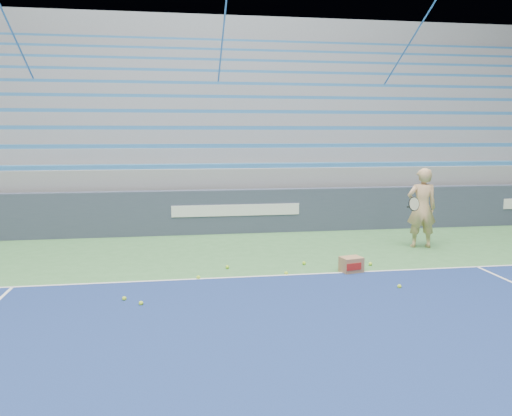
# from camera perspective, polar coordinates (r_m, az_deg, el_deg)

# --- Properties ---
(sponsor_barrier) EXTENTS (30.00, 0.32, 1.10)m
(sponsor_barrier) POSITION_cam_1_polar(r_m,az_deg,el_deg) (12.59, -2.32, -0.37)
(sponsor_barrier) COLOR #363E52
(sponsor_barrier) RESTS_ON ground
(bleachers) EXTENTS (31.00, 9.15, 7.30)m
(bleachers) POSITION_cam_1_polar(r_m,az_deg,el_deg) (18.13, -4.42, 8.06)
(bleachers) COLOR gray
(bleachers) RESTS_ON ground
(tennis_player) EXTENTS (0.96, 0.88, 1.75)m
(tennis_player) POSITION_cam_1_polar(r_m,az_deg,el_deg) (11.50, 18.40, 0.01)
(tennis_player) COLOR tan
(tennis_player) RESTS_ON ground
(ball_box) EXTENTS (0.43, 0.36, 0.28)m
(ball_box) POSITION_cam_1_polar(r_m,az_deg,el_deg) (9.24, 10.84, -6.38)
(ball_box) COLOR #9B704B
(ball_box) RESTS_ON ground
(tennis_ball_0) EXTENTS (0.07, 0.07, 0.07)m
(tennis_ball_0) POSITION_cam_1_polar(r_m,az_deg,el_deg) (9.35, -3.30, -6.75)
(tennis_ball_0) COLOR #BEF031
(tennis_ball_0) RESTS_ON ground
(tennis_ball_1) EXTENTS (0.07, 0.07, 0.07)m
(tennis_ball_1) POSITION_cam_1_polar(r_m,az_deg,el_deg) (8.95, 3.47, -7.44)
(tennis_ball_1) COLOR #BEF031
(tennis_ball_1) RESTS_ON ground
(tennis_ball_2) EXTENTS (0.07, 0.07, 0.07)m
(tennis_ball_2) POSITION_cam_1_polar(r_m,az_deg,el_deg) (7.87, -14.83, -9.98)
(tennis_ball_2) COLOR #BEF031
(tennis_ball_2) RESTS_ON ground
(tennis_ball_3) EXTENTS (0.07, 0.07, 0.07)m
(tennis_ball_3) POSITION_cam_1_polar(r_m,az_deg,el_deg) (7.60, -13.01, -10.57)
(tennis_ball_3) COLOR #BEF031
(tennis_ball_3) RESTS_ON ground
(tennis_ball_4) EXTENTS (0.07, 0.07, 0.07)m
(tennis_ball_4) POSITION_cam_1_polar(r_m,az_deg,el_deg) (9.65, 5.51, -6.28)
(tennis_ball_4) COLOR #BEF031
(tennis_ball_4) RESTS_ON ground
(tennis_ball_5) EXTENTS (0.07, 0.07, 0.07)m
(tennis_ball_5) POSITION_cam_1_polar(r_m,az_deg,el_deg) (9.80, 12.93, -6.24)
(tennis_ball_5) COLOR #BEF031
(tennis_ball_5) RESTS_ON ground
(tennis_ball_6) EXTENTS (0.07, 0.07, 0.07)m
(tennis_ball_6) POSITION_cam_1_polar(r_m,az_deg,el_deg) (8.51, 16.07, -8.61)
(tennis_ball_6) COLOR #BEF031
(tennis_ball_6) RESTS_ON ground
(tennis_ball_7) EXTENTS (0.07, 0.07, 0.07)m
(tennis_ball_7) POSITION_cam_1_polar(r_m,az_deg,el_deg) (8.74, -6.60, -7.88)
(tennis_ball_7) COLOR #BEF031
(tennis_ball_7) RESTS_ON ground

